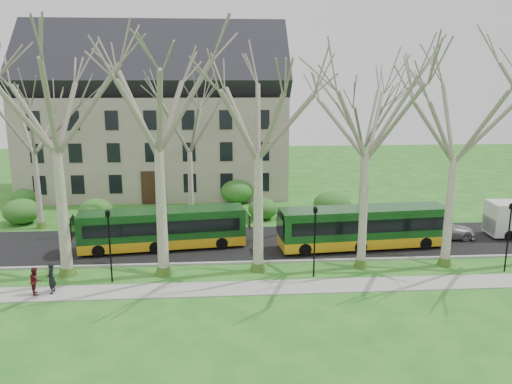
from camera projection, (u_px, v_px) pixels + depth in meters
ground at (215, 273)px, 30.75m from camera, size 120.00×120.00×0.00m
sidewalk at (214, 289)px, 28.31m from camera, size 70.00×2.00×0.06m
road at (215, 244)px, 36.09m from camera, size 80.00×8.00×0.06m
curb at (215, 263)px, 32.19m from camera, size 80.00×0.25×0.14m
building at (158, 115)px, 51.92m from camera, size 26.50×12.20×16.00m
tree_row_verge at (212, 160)px, 29.50m from camera, size 49.00×7.00×14.00m
tree_row_far at (198, 152)px, 40.05m from camera, size 33.00×7.00×12.00m
lamp_row at (214, 238)px, 29.21m from camera, size 36.22×0.22×4.30m
hedges at (163, 204)px, 43.83m from camera, size 30.60×8.60×2.00m
bus_lead at (163, 228)px, 34.90m from camera, size 11.56×3.76×2.84m
bus_follow at (363, 227)px, 35.01m from camera, size 12.02×3.49×2.96m
sedan at (442, 229)px, 37.22m from camera, size 4.86×2.15×1.39m
pedestrian_a at (51, 278)px, 27.55m from camera, size 0.44×0.66×1.78m
pedestrian_b at (35, 280)px, 27.50m from camera, size 0.79×0.89×1.53m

